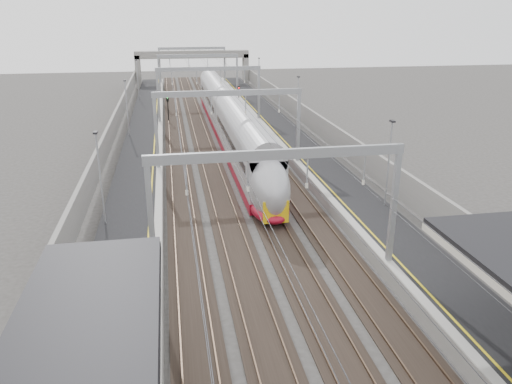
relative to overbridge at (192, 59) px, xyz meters
name	(u,v)px	position (x,y,z in m)	size (l,w,h in m)	color
platform_left	(141,164)	(-8.00, -55.00, -4.81)	(4.00, 120.00, 1.00)	black
platform_right	(306,156)	(8.00, -55.00, -4.81)	(4.00, 120.00, 1.00)	black
tracks	(226,165)	(0.00, -55.00, -5.26)	(11.40, 140.00, 0.20)	black
overhead_line	(217,91)	(0.00, -48.38, 0.83)	(13.00, 140.00, 6.60)	gray
overbridge	(192,59)	(0.00, 0.00, 0.00)	(22.00, 2.20, 6.90)	gray
wall_left	(104,154)	(-11.20, -55.00, -3.71)	(0.30, 120.00, 3.20)	gray
wall_right	(338,144)	(11.20, -55.00, -3.71)	(0.30, 120.00, 3.20)	gray
train	(231,126)	(1.50, -47.29, -3.16)	(2.78, 50.69, 4.40)	maroon
signal_green	(168,104)	(-5.20, -33.44, -2.89)	(0.32, 0.32, 3.48)	black
signal_red_near	(228,98)	(3.20, -30.36, -2.89)	(0.32, 0.32, 3.48)	black
signal_red_far	(239,93)	(5.40, -26.14, -2.89)	(0.32, 0.32, 3.48)	black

